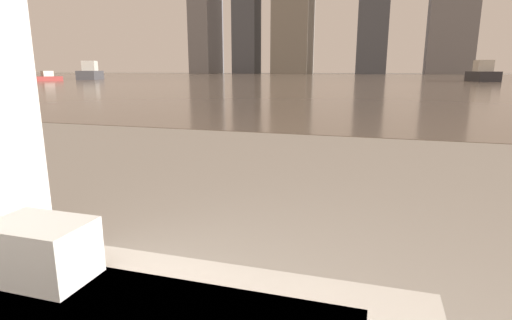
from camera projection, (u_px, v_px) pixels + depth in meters
The scene contains 7 objects.
towel_stack at pixel (41, 250), 1.07m from camera, with size 0.26×0.17×0.16m.
harbor_water at pixel (374, 78), 58.27m from camera, with size 180.00×110.00×0.01m.
harbor_boat_0 at pixel (489, 75), 61.36m from camera, with size 0.93×2.70×1.01m.
harbor_boat_1 at pixel (48, 78), 40.31m from camera, with size 1.88×2.85×1.01m.
harbor_boat_2 at pixel (90, 73), 47.60m from camera, with size 4.35×6.02×2.16m.
harbor_boat_5 at pixel (482, 74), 39.32m from camera, with size 2.18×5.57×2.05m.
skyline_tower_0 at pixel (206, 21), 121.51m from camera, with size 6.41×12.58×31.27m.
Camera 1 is at (0.78, 0.07, 1.12)m, focal length 28.00 mm.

